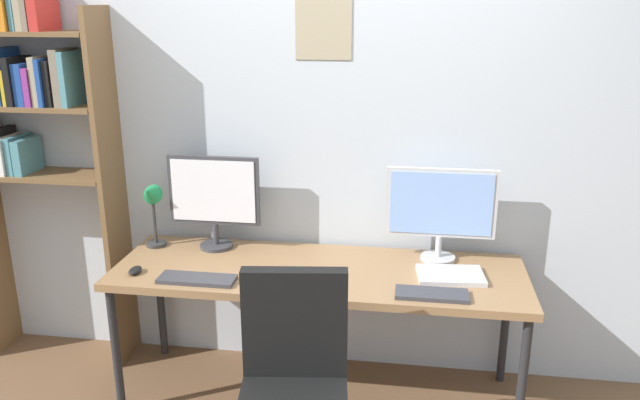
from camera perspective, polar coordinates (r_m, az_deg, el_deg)
wall_back at (r=3.42m, az=0.92°, el=5.22°), size 4.48×0.11×2.60m
desk at (r=3.21m, az=-0.13°, el=-7.13°), size 2.08×0.68×0.74m
bookshelf at (r=3.79m, az=-25.11°, el=7.09°), size 0.83×0.28×2.18m
monitor_left at (r=3.42m, az=-9.59°, el=0.34°), size 0.50×0.18×0.51m
monitor_right at (r=3.26m, az=10.90°, el=-0.74°), size 0.56×0.18×0.49m
desk_lamp at (r=3.50m, az=-15.08°, el=-0.28°), size 0.11×0.15×0.39m
keyboard_left at (r=3.11m, az=-11.10°, el=-7.06°), size 0.37×0.13×0.02m
keyboard_right at (r=2.95m, az=10.11°, el=-8.42°), size 0.33×0.13×0.02m
computer_mouse at (r=3.27m, az=-16.43°, el=-6.15°), size 0.06×0.10×0.03m
laptop_closed at (r=3.16m, az=11.76°, el=-6.71°), size 0.34×0.25×0.02m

